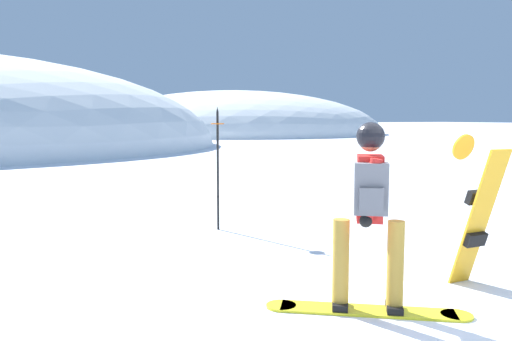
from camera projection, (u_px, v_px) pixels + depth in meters
name	position (u px, v px, depth m)	size (l,w,h in m)	color
ground_plane	(469.00, 328.00, 4.39)	(300.00, 300.00, 0.00)	white
ridge_peak_far	(235.00, 134.00, 55.86)	(31.88, 28.69, 9.12)	white
snowboarder_main	(369.00, 212.00, 4.63)	(1.57, 1.16, 1.71)	yellow
spare_snowboard	(476.00, 211.00, 5.37)	(0.28, 0.54, 1.59)	orange
piste_marker_near	(218.00, 160.00, 8.13)	(0.20, 0.20, 1.92)	black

